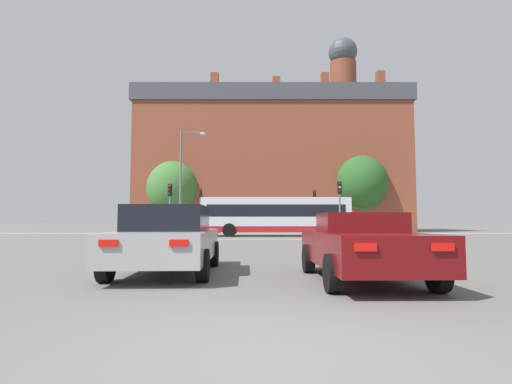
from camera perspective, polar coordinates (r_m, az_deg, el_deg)
The scene contains 17 objects.
ground_plane at distance 3.79m, azimuth 2.34°, elevation -22.22°, with size 400.00×400.00×0.00m, color #605E5B.
stop_line_strip at distance 25.99m, azimuth 0.15°, elevation -6.75°, with size 8.60×0.30×0.01m, color silver.
far_pavement at distance 38.33m, azimuth 0.04°, elevation -5.92°, with size 69.56×2.50×0.01m, color gray.
brick_civic_building at distance 47.46m, azimuth 2.16°, elevation 4.37°, with size 30.63×10.97×23.30m.
car_saloon_left at distance 9.30m, azimuth -12.61°, elevation -6.57°, with size 2.17×4.48×1.52m.
car_roadster_right at distance 8.22m, azimuth 14.73°, elevation -7.45°, with size 2.03×4.28×1.34m.
bus_crossing_lead at distance 31.17m, azimuth 2.58°, elevation -3.40°, with size 11.35×2.75×2.97m.
traffic_light_far_left at distance 37.94m, azimuth -8.15°, elevation -1.61°, with size 0.26×0.31×4.22m.
traffic_light_near_right at distance 27.04m, azimuth 11.68°, elevation -1.12°, with size 0.26×0.31×3.80m.
traffic_light_far_right at distance 37.71m, azimuth 8.17°, elevation -1.73°, with size 0.26×0.31×4.09m.
traffic_light_near_left at distance 27.11m, azimuth -12.41°, elevation -1.32°, with size 0.26×0.31×3.64m.
street_lamp_junction at distance 30.70m, azimuth -10.35°, elevation 2.75°, with size 1.99×0.36×8.05m.
pedestrian_waiting at distance 39.40m, azimuth 12.48°, elevation -4.18°, with size 0.43×0.44×1.85m.
pedestrian_walking_east at distance 38.44m, azimuth -5.60°, elevation -4.47°, with size 0.38×0.46×1.65m.
tree_by_building at distance 44.55m, azimuth 14.31°, elevation 0.68°, with size 5.60×5.60×7.79m.
tree_kerbside at distance 43.67m, azimuth -11.85°, elevation 0.48°, with size 5.75×5.75×7.67m.
tree_distant at distance 43.70m, azimuth 14.64°, elevation 1.29°, with size 5.47×5.47×8.11m.
Camera 1 is at (-0.16, -3.60, 1.17)m, focal length 28.00 mm.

